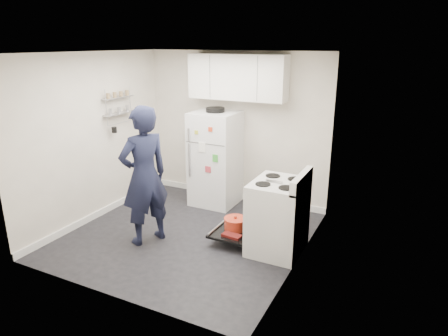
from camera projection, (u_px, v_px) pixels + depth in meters
The scene contains 7 objects.
room at pixel (185, 152), 5.36m from camera, with size 3.21×3.21×2.51m.
electric_range at pixel (277, 217), 5.14m from camera, with size 0.66×0.76×1.10m.
open_oven_door at pixel (235, 227), 5.48m from camera, with size 0.55×0.70×0.24m.
refrigerator at pixel (216, 158), 6.61m from camera, with size 0.72×0.74×1.63m.
upper_cabinets at pixel (237, 77), 6.24m from camera, with size 1.60×0.33×0.70m, color silver.
wall_shelf_rack at pixel (118, 105), 6.25m from camera, with size 0.14×0.60×0.61m.
person at pixel (144, 176), 5.25m from camera, with size 0.68×0.45×1.87m, color black.
Camera 1 is at (2.75, -4.37, 2.62)m, focal length 32.00 mm.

